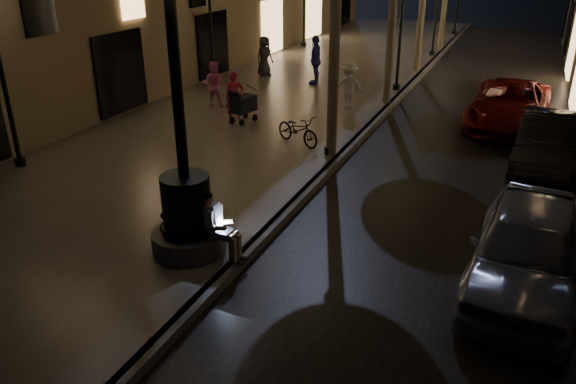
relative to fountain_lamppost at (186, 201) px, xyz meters
The scene contains 19 objects.
ground 13.09m from the fountain_lamppost, 85.60° to the left, with size 120.00×120.00×0.00m, color black.
cobble_lane 13.65m from the fountain_lamppost, 72.90° to the left, with size 6.00×45.00×0.02m, color black.
promenade 13.39m from the fountain_lamppost, 102.99° to the left, with size 8.00×45.00×0.20m, color #666059.
curb_strip 13.09m from the fountain_lamppost, 85.60° to the left, with size 0.25×45.00×0.20m, color #59595B.
fountain_lamppost is the anchor object (origin of this frame).
seated_man_laptop 0.69m from the fountain_lamppost, ahead, with size 0.91×0.31×1.28m.
lamp_curb_a 6.37m from the fountain_lamppost, 83.35° to the left, with size 0.36×0.36×4.81m.
lamp_curb_b 14.16m from the fountain_lamppost, 87.14° to the left, with size 0.36×0.36×4.81m.
lamp_left_b 13.75m from the fountain_lamppost, 118.07° to the left, with size 0.36×0.36×4.81m.
stroller 8.21m from the fountain_lamppost, 110.14° to the left, with size 0.67×1.20×1.20m.
car_front 6.03m from the fountain_lamppost, 13.92° to the left, with size 1.78×4.44×1.51m, color #999BA0.
car_second 9.91m from the fountain_lamppost, 51.24° to the left, with size 1.52×4.35×1.43m, color black.
car_third 12.35m from the fountain_lamppost, 66.09° to the left, with size 2.36×5.11×1.42m, color maroon.
pedestrian_red 8.11m from the fountain_lamppost, 111.87° to the left, with size 0.60×0.40×1.65m, color #D42A50.
pedestrian_pink 10.14m from the fountain_lamppost, 117.22° to the left, with size 0.77×0.60×1.59m, color pink.
pedestrian_white 10.53m from the fountain_lamppost, 91.09° to the left, with size 1.05×0.60×1.62m, color white.
pedestrian_blue 13.89m from the fountain_lamppost, 100.72° to the left, with size 1.14×0.48×1.95m, color #2A379B.
pedestrian_dark 15.19m from the fountain_lamppost, 109.92° to the left, with size 0.82×0.53×1.67m, color #35353A.
bicycle 6.47m from the fountain_lamppost, 93.66° to the left, with size 0.57×1.63×0.86m, color black.
Camera 1 is at (4.35, -5.80, 5.53)m, focal length 35.00 mm.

